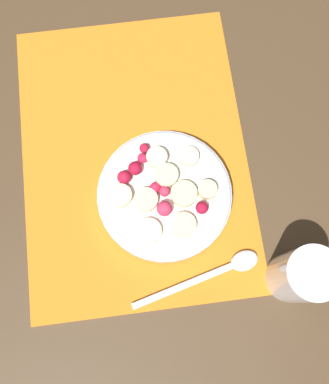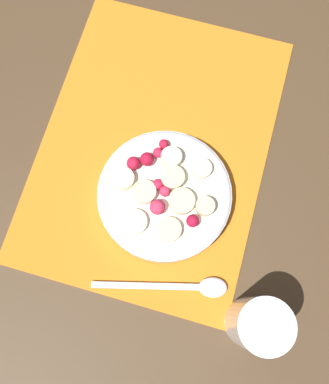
% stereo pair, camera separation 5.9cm
% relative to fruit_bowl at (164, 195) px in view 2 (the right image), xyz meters
% --- Properties ---
extents(ground_plane, '(3.00, 3.00, 0.00)m').
position_rel_fruit_bowl_xyz_m(ground_plane, '(0.07, 0.04, -0.02)').
color(ground_plane, '#4C3823').
extents(placemat, '(0.46, 0.34, 0.01)m').
position_rel_fruit_bowl_xyz_m(placemat, '(0.07, 0.04, -0.02)').
color(placemat, orange).
rests_on(placemat, ground_plane).
extents(fruit_bowl, '(0.19, 0.19, 0.05)m').
position_rel_fruit_bowl_xyz_m(fruit_bowl, '(0.00, 0.00, 0.00)').
color(fruit_bowl, silver).
rests_on(fruit_bowl, placemat).
extents(spoon, '(0.07, 0.19, 0.01)m').
position_rel_fruit_bowl_xyz_m(spoon, '(-0.12, -0.07, -0.01)').
color(spoon, silver).
rests_on(spoon, placemat).
extents(drinking_glass, '(0.07, 0.07, 0.11)m').
position_rel_fruit_bowl_xyz_m(drinking_glass, '(-0.14, -0.16, 0.03)').
color(drinking_glass, white).
rests_on(drinking_glass, ground_plane).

